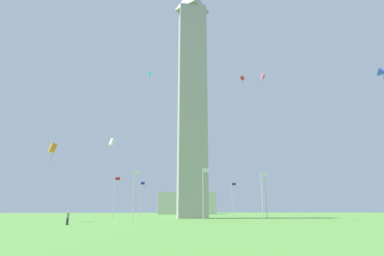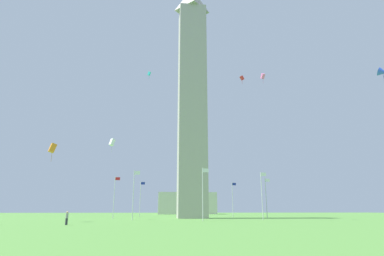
{
  "view_description": "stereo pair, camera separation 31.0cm",
  "coord_description": "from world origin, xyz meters",
  "px_view_note": "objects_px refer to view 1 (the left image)",
  "views": [
    {
      "loc": [
        -7.9,
        -70.5,
        1.82
      ],
      "look_at": [
        0.0,
        0.0,
        20.29
      ],
      "focal_mm": 29.39,
      "sensor_mm": 36.0,
      "label": 1
    },
    {
      "loc": [
        -7.6,
        -70.53,
        1.82
      ],
      "look_at": [
        0.0,
        0.0,
        20.29
      ],
      "focal_mm": 29.39,
      "sensor_mm": 36.0,
      "label": 2
    }
  ],
  "objects_px": {
    "flagpole_ne": "(232,198)",
    "distant_building": "(186,203)",
    "flagpole_s": "(114,195)",
    "kite_white_box": "(112,142)",
    "flagpole_w": "(203,191)",
    "kite_blue_delta": "(383,72)",
    "flagpole_se": "(140,197)",
    "kite_orange_box": "(53,148)",
    "kite_pink_box": "(263,76)",
    "person_gray_shirt": "(68,218)",
    "kite_cyan_box": "(149,74)",
    "flagpole_nw": "(262,193)",
    "obelisk_monument": "(192,92)",
    "flagpole_sw": "(134,193)",
    "kite_red_box": "(242,78)",
    "flagpole_n": "(266,196)",
    "flagpole_e": "(185,198)"
  },
  "relations": [
    {
      "from": "flagpole_s",
      "to": "obelisk_monument",
      "type": "bearing_deg",
      "value": -0.0
    },
    {
      "from": "flagpole_nw",
      "to": "kite_white_box",
      "type": "bearing_deg",
      "value": 170.43
    },
    {
      "from": "obelisk_monument",
      "to": "flagpole_e",
      "type": "height_order",
      "value": "obelisk_monument"
    },
    {
      "from": "flagpole_e",
      "to": "kite_red_box",
      "type": "xyz_separation_m",
      "value": [
        8.59,
        -30.39,
        22.62
      ]
    },
    {
      "from": "kite_cyan_box",
      "to": "kite_blue_delta",
      "type": "distance_m",
      "value": 43.79
    },
    {
      "from": "distant_building",
      "to": "flagpole_se",
      "type": "bearing_deg",
      "value": -107.44
    },
    {
      "from": "flagpole_sw",
      "to": "kite_white_box",
      "type": "xyz_separation_m",
      "value": [
        -5.11,
        4.89,
        10.2
      ]
    },
    {
      "from": "flagpole_nw",
      "to": "kite_cyan_box",
      "type": "bearing_deg",
      "value": 168.23
    },
    {
      "from": "obelisk_monument",
      "to": "flagpole_sw",
      "type": "height_order",
      "value": "obelisk_monument"
    },
    {
      "from": "flagpole_s",
      "to": "kite_white_box",
      "type": "distance_m",
      "value": 12.41
    },
    {
      "from": "flagpole_ne",
      "to": "kite_blue_delta",
      "type": "distance_m",
      "value": 46.06
    },
    {
      "from": "kite_white_box",
      "to": "distant_building",
      "type": "height_order",
      "value": "kite_white_box"
    },
    {
      "from": "flagpole_se",
      "to": "kite_red_box",
      "type": "bearing_deg",
      "value": -51.07
    },
    {
      "from": "kite_white_box",
      "to": "kite_pink_box",
      "type": "distance_m",
      "value": 33.58
    },
    {
      "from": "flagpole_s",
      "to": "flagpole_nw",
      "type": "height_order",
      "value": "same"
    },
    {
      "from": "person_gray_shirt",
      "to": "kite_cyan_box",
      "type": "relative_size",
      "value": 1.0
    },
    {
      "from": "kite_white_box",
      "to": "flagpole_se",
      "type": "bearing_deg",
      "value": 74.96
    },
    {
      "from": "obelisk_monument",
      "to": "flagpole_e",
      "type": "xyz_separation_m",
      "value": [
        0.05,
        16.9,
        -24.4
      ]
    },
    {
      "from": "obelisk_monument",
      "to": "kite_red_box",
      "type": "relative_size",
      "value": 32.11
    },
    {
      "from": "kite_white_box",
      "to": "flagpole_nw",
      "type": "bearing_deg",
      "value": -9.57
    },
    {
      "from": "kite_orange_box",
      "to": "kite_white_box",
      "type": "bearing_deg",
      "value": 56.71
    },
    {
      "from": "flagpole_s",
      "to": "distant_building",
      "type": "relative_size",
      "value": 0.37
    },
    {
      "from": "flagpole_s",
      "to": "kite_orange_box",
      "type": "height_order",
      "value": "kite_orange_box"
    },
    {
      "from": "flagpole_ne",
      "to": "distant_building",
      "type": "bearing_deg",
      "value": 97.81
    },
    {
      "from": "kite_blue_delta",
      "to": "kite_cyan_box",
      "type": "bearing_deg",
      "value": 153.64
    },
    {
      "from": "kite_white_box",
      "to": "kite_red_box",
      "type": "relative_size",
      "value": 1.54
    },
    {
      "from": "kite_pink_box",
      "to": "kite_orange_box",
      "type": "relative_size",
      "value": 0.74
    },
    {
      "from": "flagpole_s",
      "to": "kite_blue_delta",
      "type": "height_order",
      "value": "kite_blue_delta"
    },
    {
      "from": "flagpole_s",
      "to": "kite_white_box",
      "type": "xyz_separation_m",
      "value": [
        -0.16,
        -7.06,
        10.2
      ]
    },
    {
      "from": "flagpole_ne",
      "to": "flagpole_e",
      "type": "bearing_deg",
      "value": 157.5
    },
    {
      "from": "flagpole_e",
      "to": "kite_orange_box",
      "type": "bearing_deg",
      "value": -124.76
    },
    {
      "from": "flagpole_s",
      "to": "person_gray_shirt",
      "type": "bearing_deg",
      "value": -93.43
    },
    {
      "from": "flagpole_n",
      "to": "kite_blue_delta",
      "type": "relative_size",
      "value": 3.09
    },
    {
      "from": "flagpole_se",
      "to": "kite_pink_box",
      "type": "distance_m",
      "value": 42.41
    },
    {
      "from": "kite_orange_box",
      "to": "kite_pink_box",
      "type": "bearing_deg",
      "value": 8.9
    },
    {
      "from": "kite_cyan_box",
      "to": "kite_orange_box",
      "type": "height_order",
      "value": "kite_cyan_box"
    },
    {
      "from": "obelisk_monument",
      "to": "kite_pink_box",
      "type": "xyz_separation_m",
      "value": [
        13.27,
        -12.74,
        -0.83
      ]
    },
    {
      "from": "flagpole_e",
      "to": "flagpole_sw",
      "type": "height_order",
      "value": "same"
    },
    {
      "from": "flagpole_n",
      "to": "flagpole_e",
      "type": "xyz_separation_m",
      "value": [
        -16.9,
        16.9,
        0.0
      ]
    },
    {
      "from": "flagpole_n",
      "to": "flagpole_ne",
      "type": "relative_size",
      "value": 1.0
    },
    {
      "from": "flagpole_se",
      "to": "kite_blue_delta",
      "type": "relative_size",
      "value": 3.09
    },
    {
      "from": "kite_white_box",
      "to": "obelisk_monument",
      "type": "bearing_deg",
      "value": 22.55
    },
    {
      "from": "kite_blue_delta",
      "to": "kite_red_box",
      "type": "distance_m",
      "value": 24.24
    },
    {
      "from": "flagpole_w",
      "to": "kite_blue_delta",
      "type": "relative_size",
      "value": 3.09
    },
    {
      "from": "flagpole_w",
      "to": "kite_orange_box",
      "type": "xyz_separation_m",
      "value": [
        -24.69,
        -1.78,
        6.62
      ]
    },
    {
      "from": "kite_red_box",
      "to": "kite_orange_box",
      "type": "xyz_separation_m",
      "value": [
        -33.28,
        -5.19,
        -16.0
      ]
    },
    {
      "from": "flagpole_n",
      "to": "kite_orange_box",
      "type": "relative_size",
      "value": 2.93
    },
    {
      "from": "flagpole_n",
      "to": "kite_cyan_box",
      "type": "relative_size",
      "value": 5.39
    },
    {
      "from": "kite_cyan_box",
      "to": "flagpole_sw",
      "type": "bearing_deg",
      "value": -111.39
    },
    {
      "from": "flagpole_n",
      "to": "kite_cyan_box",
      "type": "distance_m",
      "value": 37.84
    }
  ]
}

